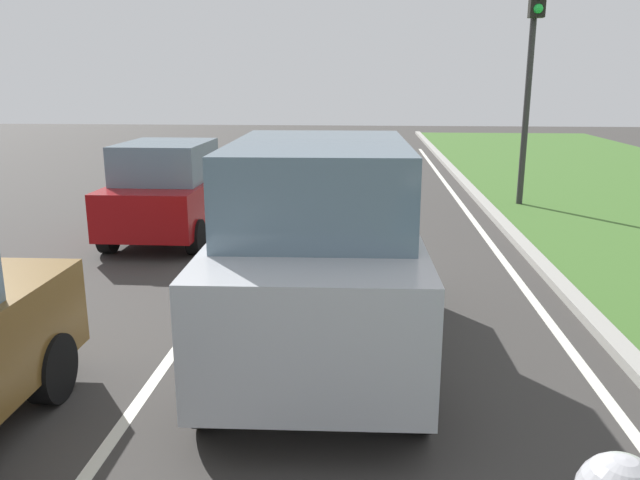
{
  "coord_description": "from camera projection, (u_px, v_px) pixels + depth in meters",
  "views": [
    {
      "loc": [
        1.34,
        2.81,
        2.86
      ],
      "look_at": [
        0.86,
        9.32,
        1.2
      ],
      "focal_mm": 35.39,
      "sensor_mm": 36.0,
      "label": 1
    }
  ],
  "objects": [
    {
      "name": "car_hatchback_far",
      "position": [
        171.0,
        190.0,
        11.64
      ],
      "size": [
        1.74,
        3.71,
        1.78
      ],
      "rotation": [
        0.0,
        0.0,
        0.0
      ],
      "color": "maroon",
      "rests_on": "ground"
    },
    {
      "name": "ground_plane",
      "position": [
        292.0,
        240.0,
        11.61
      ],
      "size": [
        60.0,
        60.0,
        0.0
      ],
      "primitive_type": "plane",
      "color": "#383533"
    },
    {
      "name": "car_suv_ahead",
      "position": [
        320.0,
        248.0,
        6.54
      ],
      "size": [
        2.08,
        4.55,
        2.28
      ],
      "rotation": [
        0.0,
        0.0,
        0.03
      ],
      "color": "#B7BABF",
      "rests_on": "ground"
    },
    {
      "name": "lane_line_center",
      "position": [
        255.0,
        239.0,
        11.66
      ],
      "size": [
        0.12,
        32.0,
        0.01
      ],
      "primitive_type": "cube",
      "color": "silver",
      "rests_on": "ground"
    },
    {
      "name": "lane_line_right_edge",
      "position": [
        490.0,
        243.0,
        11.36
      ],
      "size": [
        0.12,
        32.0,
        0.01
      ],
      "primitive_type": "cube",
      "color": "silver",
      "rests_on": "ground"
    },
    {
      "name": "traffic_light_near_right",
      "position": [
        533.0,
        46.0,
        13.73
      ],
      "size": [
        0.32,
        0.5,
        5.26
      ],
      "color": "#2D2D2D",
      "rests_on": "ground"
    },
    {
      "name": "curb_right",
      "position": [
        519.0,
        241.0,
        11.31
      ],
      "size": [
        0.24,
        48.0,
        0.12
      ],
      "primitive_type": "cube",
      "color": "#9E9B93",
      "rests_on": "ground"
    }
  ]
}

